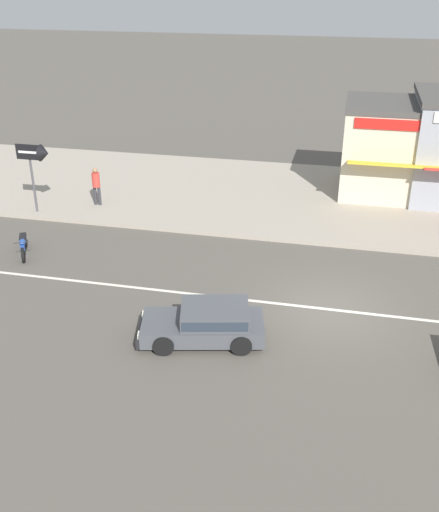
% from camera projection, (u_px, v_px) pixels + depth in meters
% --- Properties ---
extents(ground_plane, '(160.00, 160.00, 0.00)m').
position_uv_depth(ground_plane, '(330.00, 309.00, 19.06)').
color(ground_plane, '#544F47').
extents(lane_centre_stripe, '(50.40, 0.14, 0.01)m').
position_uv_depth(lane_centre_stripe, '(330.00, 309.00, 19.06)').
color(lane_centre_stripe, silver).
rests_on(lane_centre_stripe, ground).
extents(kerb_strip, '(68.00, 10.00, 0.15)m').
position_uv_depth(kerb_strip, '(342.00, 201.00, 27.54)').
color(kerb_strip, '#9E9384').
rests_on(kerb_strip, ground).
extents(hatchback_dark_grey_1, '(3.89, 2.33, 1.10)m').
position_uv_depth(hatchback_dark_grey_1, '(207.00, 322.00, 17.30)').
color(hatchback_dark_grey_1, '#47494F').
rests_on(hatchback_dark_grey_1, ground).
extents(motorcycle_0, '(1.05, 1.80, 0.80)m').
position_uv_depth(motorcycle_0, '(23.00, 244.00, 22.50)').
color(motorcycle_0, black).
rests_on(motorcycle_0, ground).
extents(arrow_signboard, '(1.47, 0.71, 3.03)m').
position_uv_depth(arrow_signboard, '(41.00, 156.00, 24.95)').
color(arrow_signboard, '#4C4C51').
rests_on(arrow_signboard, kerb_strip).
extents(pedestrian_near_clock, '(0.34, 0.34, 1.71)m').
position_uv_depth(pedestrian_near_clock, '(96.00, 183.00, 26.49)').
color(pedestrian_near_clock, '#333338').
rests_on(pedestrian_near_clock, kerb_strip).
extents(shopfront_mid_block, '(5.30, 5.02, 4.22)m').
position_uv_depth(shopfront_mid_block, '(401.00, 148.00, 27.48)').
color(shopfront_mid_block, beige).
rests_on(shopfront_mid_block, kerb_strip).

